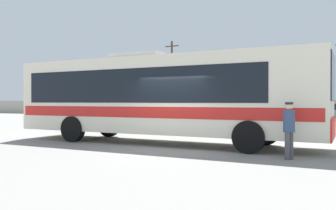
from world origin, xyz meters
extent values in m
plane|color=gray|center=(0.00, 10.00, 0.00)|extent=(300.00, 300.00, 0.00)
cube|color=#9E998C|center=(0.00, 26.42, 0.86)|extent=(80.00, 0.30, 1.72)
cube|color=silver|center=(-1.00, 1.29, 1.88)|extent=(12.48, 3.52, 2.88)
cube|color=black|center=(-1.61, 1.33, 2.23)|extent=(10.27, 3.37, 1.27)
cube|color=red|center=(-1.00, 1.29, 1.25)|extent=(12.24, 3.52, 0.40)
cube|color=#19212D|center=(5.16, 0.80, 2.40)|extent=(0.22, 2.29, 1.50)
cube|color=red|center=(5.16, 0.80, 0.79)|extent=(0.26, 2.50, 0.69)
cube|color=#B2B2B2|center=(-1.92, 1.36, 3.44)|extent=(2.30, 1.57, 0.24)
cylinder|color=black|center=(2.91, 2.20, 0.52)|extent=(1.06, 0.38, 1.04)
cylinder|color=black|center=(2.71, -0.24, 0.52)|extent=(1.06, 0.38, 1.04)
cylinder|color=black|center=(-4.28, 2.77, 0.52)|extent=(1.06, 0.38, 1.04)
cylinder|color=black|center=(-4.47, 0.33, 0.52)|extent=(1.06, 0.38, 1.04)
cylinder|color=#4C4C51|center=(4.01, -0.92, 0.39)|extent=(0.15, 0.15, 0.78)
cylinder|color=#4C4C51|center=(3.93, -1.04, 0.39)|extent=(0.15, 0.15, 0.78)
cylinder|color=#33476B|center=(3.97, -0.98, 1.08)|extent=(0.45, 0.45, 0.61)
sphere|color=beige|center=(3.97, -0.98, 1.50)|extent=(0.21, 0.21, 0.21)
cylinder|color=#262628|center=(3.97, -0.98, 1.59)|extent=(0.22, 0.22, 0.06)
cube|color=black|center=(-12.49, 22.65, 0.62)|extent=(4.59, 1.88, 0.60)
cube|color=black|center=(-12.72, 22.65, 1.17)|extent=(2.54, 1.70, 0.49)
cylinder|color=black|center=(-11.09, 23.56, 0.32)|extent=(0.64, 0.23, 0.64)
cylinder|color=black|center=(-11.06, 21.79, 0.32)|extent=(0.64, 0.23, 0.64)
cylinder|color=black|center=(-13.92, 23.51, 0.32)|extent=(0.64, 0.23, 0.64)
cylinder|color=black|center=(-13.89, 21.75, 0.32)|extent=(0.64, 0.23, 0.64)
cube|color=silver|center=(-7.16, 22.33, 0.64)|extent=(4.67, 2.15, 0.64)
cube|color=black|center=(-7.38, 22.35, 1.22)|extent=(2.62, 1.85, 0.52)
cylinder|color=black|center=(-5.68, 23.10, 0.32)|extent=(0.66, 0.27, 0.64)
cylinder|color=black|center=(-5.82, 21.34, 0.32)|extent=(0.66, 0.27, 0.64)
cylinder|color=black|center=(-8.49, 23.32, 0.32)|extent=(0.66, 0.27, 0.64)
cylinder|color=black|center=(-8.63, 21.56, 0.32)|extent=(0.66, 0.27, 0.64)
cube|color=navy|center=(-1.20, 23.48, 0.62)|extent=(4.17, 2.06, 0.59)
cube|color=black|center=(-1.41, 23.47, 1.16)|extent=(2.34, 1.80, 0.49)
cylinder|color=black|center=(0.00, 24.44, 0.32)|extent=(0.65, 0.26, 0.64)
cylinder|color=black|center=(0.11, 22.68, 0.32)|extent=(0.65, 0.26, 0.64)
cylinder|color=black|center=(-2.52, 24.28, 0.32)|extent=(0.65, 0.26, 0.64)
cylinder|color=black|center=(-2.40, 22.52, 0.32)|extent=(0.65, 0.26, 0.64)
cylinder|color=black|center=(5.08, 21.97, 0.32)|extent=(0.65, 0.26, 0.64)
cylinder|color=black|center=(4.96, 23.73, 0.32)|extent=(0.65, 0.26, 0.64)
cylinder|color=#4C3823|center=(-11.75, 29.07, 4.49)|extent=(0.24, 0.24, 8.97)
cube|color=#473321|center=(-11.75, 29.07, 8.37)|extent=(1.80, 0.33, 0.12)
cylinder|color=brown|center=(-16.14, 31.94, 1.50)|extent=(0.32, 0.32, 3.00)
ellipsoid|color=#38752D|center=(-16.14, 31.94, 4.70)|extent=(4.84, 4.84, 4.11)
cylinder|color=brown|center=(-4.32, 32.98, 1.65)|extent=(0.32, 0.32, 3.31)
ellipsoid|color=#38752D|center=(-4.32, 32.98, 4.56)|extent=(3.58, 3.58, 3.04)
camera|label=1|loc=(4.73, -11.69, 1.64)|focal=38.62mm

